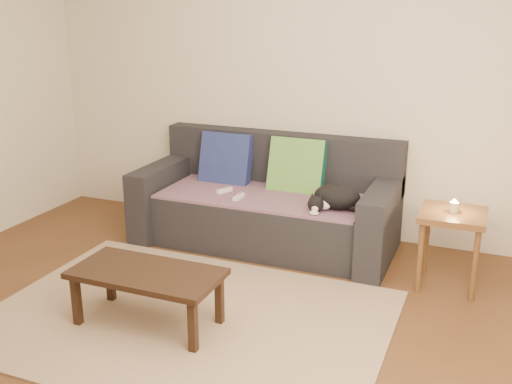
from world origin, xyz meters
TOP-DOWN VIEW (x-y plane):
  - ground at (0.00, 0.00)m, footprint 4.50×4.50m
  - back_wall at (0.00, 2.00)m, footprint 4.50×0.04m
  - sofa at (0.00, 1.57)m, footprint 2.10×0.94m
  - throw_blanket at (0.00, 1.48)m, footprint 1.66×0.74m
  - cushion_navy at (-0.45, 1.74)m, footprint 0.45×0.23m
  - cushion_green at (0.19, 1.74)m, footprint 0.46×0.24m
  - cat at (0.63, 1.36)m, footprint 0.44×0.40m
  - wii_remote_a at (-0.14, 1.31)m, footprint 0.04×0.15m
  - wii_remote_b at (-0.32, 1.42)m, footprint 0.10×0.15m
  - side_table at (1.48, 1.28)m, footprint 0.44×0.44m
  - candle at (1.48, 1.28)m, footprint 0.06×0.06m
  - rug at (0.00, 0.15)m, footprint 2.50×1.80m
  - coffee_table at (-0.18, 0.01)m, footprint 0.92×0.46m

SIDE VIEW (x-z plane):
  - ground at x=0.00m, z-range 0.00..0.00m
  - rug at x=0.00m, z-range 0.00..0.01m
  - sofa at x=0.00m, z-range -0.13..0.74m
  - coffee_table at x=-0.18m, z-range 0.14..0.50m
  - throw_blanket at x=0.00m, z-range 0.42..0.44m
  - wii_remote_a at x=-0.14m, z-range 0.44..0.47m
  - wii_remote_b at x=-0.32m, z-range 0.44..0.47m
  - side_table at x=1.48m, z-range 0.18..0.73m
  - cat at x=0.63m, z-range 0.44..0.62m
  - candle at x=1.48m, z-range 0.54..0.64m
  - cushion_navy at x=-0.45m, z-range 0.40..0.86m
  - cushion_green at x=0.19m, z-range 0.39..0.87m
  - back_wall at x=0.00m, z-range 0.00..2.60m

